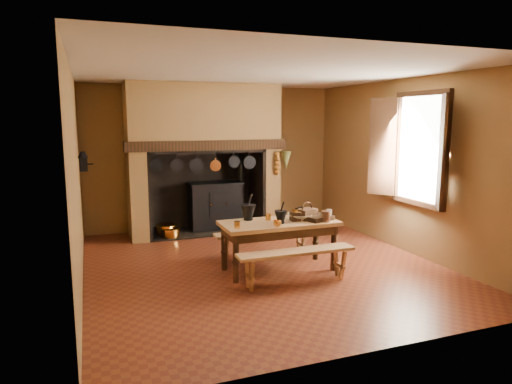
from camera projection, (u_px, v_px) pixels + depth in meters
floor at (262, 265)px, 6.80m from camera, size 5.50×5.50×0.00m
ceiling at (262, 72)px, 6.36m from camera, size 5.50×5.50×0.00m
back_wall at (213, 157)px, 9.12m from camera, size 5.00×0.02×2.80m
wall_left at (76, 180)px, 5.72m from camera, size 0.02×5.50×2.80m
wall_right at (405, 166)px, 7.43m from camera, size 0.02×5.50×2.80m
wall_front at (373, 205)px, 4.03m from camera, size 5.00×0.02×2.80m
chimney_breast at (203, 138)px, 8.55m from camera, size 2.95×0.96×2.80m
iron_range at (215, 205)px, 8.97m from camera, size 1.12×0.55×1.60m
hearth_pans at (166, 231)px, 8.48m from camera, size 0.51×0.62×0.20m
hanging_pans at (208, 164)px, 8.14m from camera, size 1.92×0.29×0.27m
onion_string at (277, 163)px, 8.59m from camera, size 0.12×0.10×0.46m
herb_bunch at (286, 160)px, 8.64m from camera, size 0.20×0.20×0.35m
window at (415, 149)px, 6.96m from camera, size 0.39×1.75×1.76m
wall_coffee_mill at (83, 160)px, 7.17m from camera, size 0.23×0.16×0.31m
work_table at (279, 229)px, 6.49m from camera, size 1.66×0.74×0.72m
bench_front at (296, 259)px, 5.99m from camera, size 1.61×0.28×0.45m
bench_back at (264, 238)px, 7.08m from camera, size 1.56×0.27×0.44m
mortar_large at (248, 211)px, 6.54m from camera, size 0.22×0.22×0.38m
mortar_small at (281, 216)px, 6.33m from camera, size 0.18×0.18×0.31m
coffee_grinder at (295, 216)px, 6.49m from camera, size 0.18×0.14×0.20m
brass_mug_a at (237, 225)px, 6.06m from camera, size 0.09×0.09×0.09m
brass_mug_b at (268, 217)px, 6.54m from camera, size 0.10×0.10×0.09m
mixing_bowl at (300, 217)px, 6.58m from camera, size 0.39×0.39×0.08m
stoneware_crock at (326, 217)px, 6.42m from camera, size 0.15×0.15×0.15m
glass_jar at (329, 214)px, 6.59m from camera, size 0.11×0.11×0.14m
wicker_basket at (307, 213)px, 6.60m from camera, size 0.32×0.27×0.26m
wooden_tray at (319, 218)px, 6.54m from camera, size 0.45×0.38×0.07m
brass_cup at (277, 223)px, 6.15m from camera, size 0.14×0.14×0.09m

